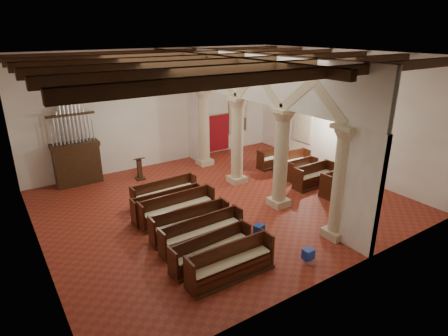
% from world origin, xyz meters
% --- Properties ---
extents(floor, '(14.00, 14.00, 0.00)m').
position_xyz_m(floor, '(0.00, 0.00, 0.00)').
color(floor, maroon).
rests_on(floor, ground).
extents(ceiling, '(14.00, 14.00, 0.00)m').
position_xyz_m(ceiling, '(0.00, 0.00, 6.00)').
color(ceiling, black).
rests_on(ceiling, wall_back).
extents(wall_back, '(14.00, 0.02, 6.00)m').
position_xyz_m(wall_back, '(0.00, 6.00, 3.00)').
color(wall_back, white).
rests_on(wall_back, floor).
extents(wall_front, '(14.00, 0.02, 6.00)m').
position_xyz_m(wall_front, '(0.00, -6.00, 3.00)').
color(wall_front, white).
rests_on(wall_front, floor).
extents(wall_left, '(0.02, 12.00, 6.00)m').
position_xyz_m(wall_left, '(-7.00, 0.00, 3.00)').
color(wall_left, white).
rests_on(wall_left, floor).
extents(wall_right, '(0.02, 12.00, 6.00)m').
position_xyz_m(wall_right, '(7.00, 0.00, 3.00)').
color(wall_right, white).
rests_on(wall_right, floor).
extents(ceiling_beams, '(13.80, 11.80, 0.30)m').
position_xyz_m(ceiling_beams, '(0.00, 0.00, 5.82)').
color(ceiling_beams, '#352310').
rests_on(ceiling_beams, wall_back).
extents(arcade, '(0.90, 11.90, 6.00)m').
position_xyz_m(arcade, '(1.80, 0.00, 3.56)').
color(arcade, beige).
rests_on(arcade, floor).
extents(window_right_a, '(0.03, 1.00, 2.20)m').
position_xyz_m(window_right_a, '(6.98, -1.50, 2.20)').
color(window_right_a, '#2D664D').
rests_on(window_right_a, wall_right).
extents(window_right_b, '(0.03, 1.00, 2.20)m').
position_xyz_m(window_right_b, '(6.98, 2.50, 2.20)').
color(window_right_b, '#2D664D').
rests_on(window_right_b, wall_right).
extents(window_back, '(1.00, 0.03, 2.20)m').
position_xyz_m(window_back, '(5.00, 5.98, 2.20)').
color(window_back, '#2D664D').
rests_on(window_back, wall_back).
extents(pipe_organ, '(2.10, 0.85, 4.40)m').
position_xyz_m(pipe_organ, '(-4.50, 5.50, 1.37)').
color(pipe_organ, '#352310').
rests_on(pipe_organ, floor).
extents(lectern, '(0.50, 0.51, 1.17)m').
position_xyz_m(lectern, '(-1.92, 4.39, 0.48)').
color(lectern, '#3B1D12').
rests_on(lectern, floor).
extents(dossal_curtain, '(1.80, 0.07, 2.17)m').
position_xyz_m(dossal_curtain, '(3.50, 5.92, 1.17)').
color(dossal_curtain, maroon).
rests_on(dossal_curtain, floor).
extents(processional_banner, '(0.48, 0.61, 2.10)m').
position_xyz_m(processional_banner, '(5.03, 5.49, 0.76)').
color(processional_banner, '#352310').
rests_on(processional_banner, floor).
extents(hymnal_box_a, '(0.34, 0.28, 0.34)m').
position_xyz_m(hymnal_box_a, '(-0.08, -5.05, 0.27)').
color(hymnal_box_a, '#16269A').
rests_on(hymnal_box_a, floor).
extents(hymnal_box_b, '(0.41, 0.37, 0.35)m').
position_xyz_m(hymnal_box_b, '(-0.43, -3.01, 0.27)').
color(hymnal_box_b, navy).
rests_on(hymnal_box_b, floor).
extents(hymnal_box_c, '(0.38, 0.34, 0.31)m').
position_xyz_m(hymnal_box_c, '(-1.27, 0.29, 0.26)').
color(hymnal_box_c, '#162197').
rests_on(hymnal_box_c, floor).
extents(tube_heater_a, '(1.12, 0.30, 0.11)m').
position_xyz_m(tube_heater_a, '(-3.16, -4.01, 0.16)').
color(tube_heater_a, white).
rests_on(tube_heater_a, floor).
extents(tube_heater_b, '(1.10, 0.17, 0.11)m').
position_xyz_m(tube_heater_b, '(-3.06, -2.95, 0.16)').
color(tube_heater_b, silver).
rests_on(tube_heater_b, floor).
extents(nave_pew_0, '(2.78, 0.74, 1.07)m').
position_xyz_m(nave_pew_0, '(-2.57, -4.37, 0.35)').
color(nave_pew_0, '#352310').
rests_on(nave_pew_0, floor).
extents(nave_pew_1, '(2.85, 0.84, 0.97)m').
position_xyz_m(nave_pew_1, '(-2.64, -3.41, 0.32)').
color(nave_pew_1, '#352310').
rests_on(nave_pew_1, floor).
extents(nave_pew_2, '(3.06, 0.73, 0.99)m').
position_xyz_m(nave_pew_2, '(-2.35, -2.35, 0.32)').
color(nave_pew_2, '#352310').
rests_on(nave_pew_2, floor).
extents(nave_pew_3, '(2.92, 0.79, 1.03)m').
position_xyz_m(nave_pew_3, '(-2.40, -1.58, 0.34)').
color(nave_pew_3, '#352310').
rests_on(nave_pew_3, floor).
extents(nave_pew_4, '(3.02, 0.75, 1.06)m').
position_xyz_m(nave_pew_4, '(-2.26, -0.33, 0.35)').
color(nave_pew_4, '#352310').
rests_on(nave_pew_4, floor).
extents(nave_pew_5, '(2.85, 0.69, 1.02)m').
position_xyz_m(nave_pew_5, '(-2.41, 0.17, 0.34)').
color(nave_pew_5, '#352310').
rests_on(nave_pew_5, floor).
extents(nave_pew_6, '(2.84, 0.73, 0.99)m').
position_xyz_m(nave_pew_6, '(-2.02, 1.36, 0.32)').
color(nave_pew_6, '#352310').
rests_on(nave_pew_6, floor).
extents(aisle_pew_0, '(1.94, 0.83, 1.11)m').
position_xyz_m(aisle_pew_0, '(4.80, -2.08, 0.37)').
color(aisle_pew_0, '#352310').
rests_on(aisle_pew_0, floor).
extents(aisle_pew_1, '(2.13, 0.73, 1.06)m').
position_xyz_m(aisle_pew_1, '(4.51, -0.86, 0.35)').
color(aisle_pew_1, '#352310').
rests_on(aisle_pew_1, floor).
extents(aisle_pew_2, '(1.70, 0.67, 0.95)m').
position_xyz_m(aisle_pew_2, '(4.74, 0.17, 0.32)').
color(aisle_pew_2, '#352310').
rests_on(aisle_pew_2, floor).
extents(aisle_pew_3, '(1.91, 0.86, 1.11)m').
position_xyz_m(aisle_pew_3, '(4.91, 1.04, 0.38)').
color(aisle_pew_3, '#352310').
rests_on(aisle_pew_3, floor).
extents(aisle_pew_4, '(1.73, 0.71, 1.01)m').
position_xyz_m(aisle_pew_4, '(4.58, 2.14, 0.34)').
color(aisle_pew_4, '#352310').
rests_on(aisle_pew_4, floor).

